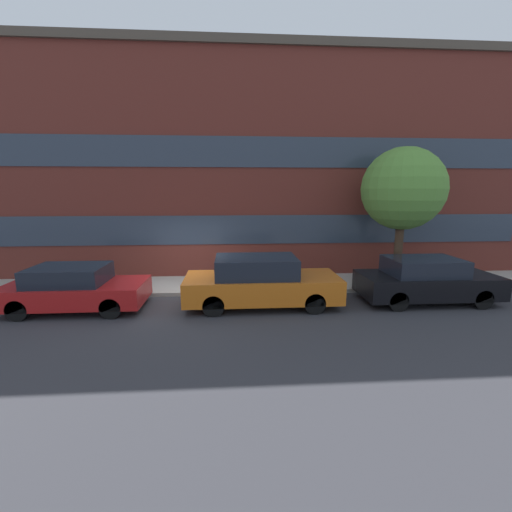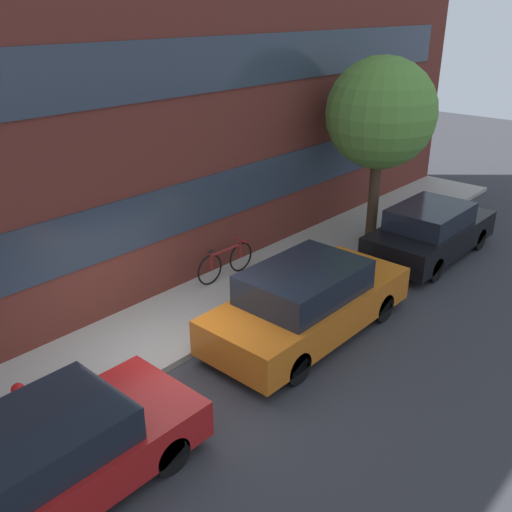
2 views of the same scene
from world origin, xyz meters
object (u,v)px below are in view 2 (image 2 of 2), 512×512
Objects in this scene: parked_car_red at (55,456)px; bicycle at (226,261)px; fire_hydrant at (21,405)px; parked_car_black at (430,231)px; street_tree at (381,114)px; parked_car_orange at (308,302)px.

parked_car_red reaches higher than bicycle.
parked_car_red is at bearing -100.78° from fire_hydrant.
parked_car_black is 5.31m from bicycle.
bicycle is at bearing 165.13° from street_tree.
street_tree is at bearing 8.96° from parked_car_red.
parked_car_orange reaches higher than parked_car_black.
fire_hydrant is at bearing -165.10° from bicycle.
parked_car_black reaches higher than parked_car_red.
bicycle is 5.39m from street_tree.
parked_car_black is at bearing -85.39° from street_tree.
street_tree is (10.31, 1.63, 2.79)m from parked_car_red.
parked_car_orange is at bearing -100.19° from bicycle.
parked_car_orange is 6.01× the size of fire_hydrant.
street_tree reaches higher than parked_car_red.
parked_car_orange reaches higher than parked_car_red.
bicycle is (-4.52, 2.79, -0.15)m from parked_car_black.
parked_car_red is at bearing -153.15° from bicycle.
street_tree is at bearing 18.12° from parked_car_orange.
bicycle is 0.36× the size of street_tree.
parked_car_orange is 5.27m from fire_hydrant.
parked_car_black reaches higher than bicycle.
parked_car_red is 0.82× the size of street_tree.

